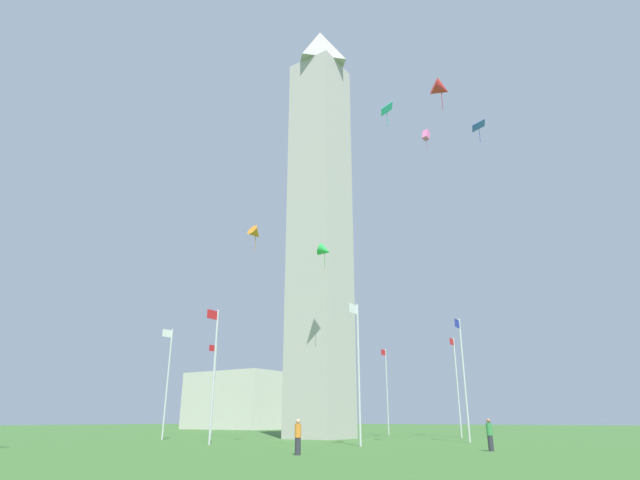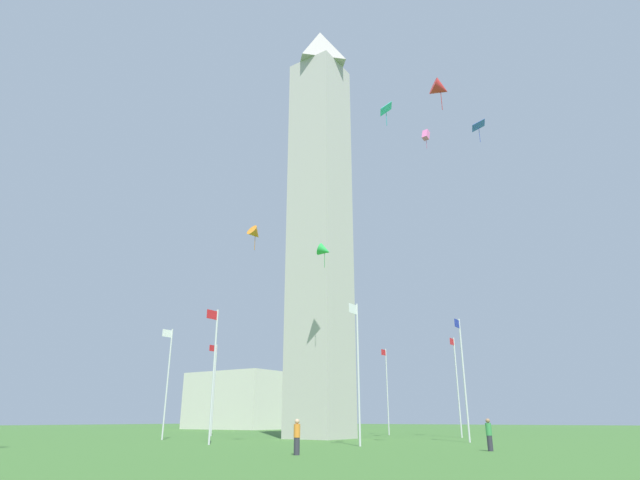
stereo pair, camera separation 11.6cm
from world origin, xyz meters
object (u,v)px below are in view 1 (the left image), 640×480
at_px(flagpole_nw, 167,378).
at_px(person_green_shirt, 490,435).
at_px(flagpole_s, 387,387).
at_px(kite_blue_diamond, 479,126).
at_px(obelisk_monument, 320,207).
at_px(flagpole_e, 464,373).
at_px(distant_building, 255,401).
at_px(flagpole_n, 214,369).
at_px(kite_cyan_diamond, 387,110).
at_px(flagpole_w, 214,385).
at_px(kite_pink_box, 426,135).
at_px(kite_orange_delta, 256,234).
at_px(kite_green_delta, 325,251).
at_px(kite_red_delta, 441,89).
at_px(person_orange_shirt, 298,437).
at_px(flagpole_sw, 297,388).
at_px(flagpole_se, 457,382).
at_px(flagpole_ne, 358,366).

bearing_deg(flagpole_nw, person_green_shirt, 88.92).
xyz_separation_m(flagpole_s, kite_blue_diamond, (11.47, 16.31, 22.13)).
xyz_separation_m(obelisk_monument, flagpole_e, (0.05, 13.49, -17.18)).
xyz_separation_m(flagpole_s, distant_building, (-21.30, -37.65, -0.30)).
height_order(flagpole_n, kite_cyan_diamond, kite_cyan_diamond).
distance_m(flagpole_s, flagpole_w, 19.08).
height_order(person_green_shirt, distant_building, distant_building).
relative_size(obelisk_monument, kite_pink_box, 23.88).
bearing_deg(kite_orange_delta, flagpole_s, -175.05).
height_order(flagpole_nw, kite_green_delta, kite_green_delta).
xyz_separation_m(flagpole_s, kite_red_delta, (24.55, 17.43, 17.92)).
height_order(kite_green_delta, kite_red_delta, kite_red_delta).
relative_size(flagpole_s, person_orange_shirt, 5.58).
height_order(flagpole_sw, flagpole_nw, same).
relative_size(flagpole_sw, flagpole_nw, 1.00).
relative_size(obelisk_monument, kite_red_delta, 18.36).
height_order(person_orange_shirt, kite_red_delta, kite_red_delta).
xyz_separation_m(flagpole_se, flagpole_s, (-3.95, -9.54, 0.00)).
bearing_deg(flagpole_se, flagpole_sw, -90.00).
relative_size(flagpole_sw, flagpole_w, 1.00).
bearing_deg(flagpole_w, flagpole_ne, 67.50).
relative_size(obelisk_monument, kite_green_delta, 20.46).
relative_size(flagpole_ne, kite_orange_delta, 4.71).
relative_size(flagpole_s, kite_green_delta, 4.27).
bearing_deg(person_orange_shirt, kite_blue_diamond, -39.25).
relative_size(flagpole_e, flagpole_w, 1.00).
distance_m(flagpole_n, flagpole_sw, 24.93).
bearing_deg(person_green_shirt, kite_blue_diamond, -85.00).
relative_size(flagpole_e, kite_orange_delta, 4.71).
bearing_deg(distant_building, kite_green_delta, 46.08).
bearing_deg(kite_green_delta, person_green_shirt, 71.94).
xyz_separation_m(flagpole_ne, kite_pink_box, (-7.47, 3.20, 20.34)).
height_order(flagpole_w, kite_blue_diamond, kite_blue_diamond).
xyz_separation_m(flagpole_sw, flagpole_nw, (19.08, -0.00, 0.00)).
relative_size(flagpole_n, flagpole_s, 1.00).
bearing_deg(kite_red_delta, kite_blue_diamond, -175.10).
distance_m(kite_red_delta, distant_building, 73.94).
height_order(obelisk_monument, flagpole_w, obelisk_monument).
distance_m(flagpole_w, person_green_shirt, 33.36).
height_order(flagpole_se, kite_blue_diamond, kite_blue_diamond).
height_order(person_green_shirt, kite_cyan_diamond, kite_cyan_diamond).
distance_m(flagpole_nw, person_orange_shirt, 23.01).
bearing_deg(kite_cyan_diamond, flagpole_sw, -134.26).
distance_m(flagpole_se, kite_cyan_diamond, 28.80).
relative_size(person_green_shirt, kite_green_delta, 0.78).
height_order(flagpole_ne, person_orange_shirt, flagpole_ne).
bearing_deg(flagpole_sw, flagpole_e, 67.50).
bearing_deg(kite_orange_delta, flagpole_ne, 109.89).
bearing_deg(flagpole_sw, person_orange_shirt, 36.42).
relative_size(obelisk_monument, flagpole_e, 4.79).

